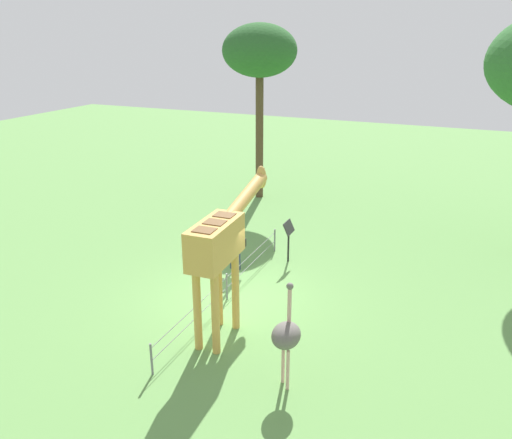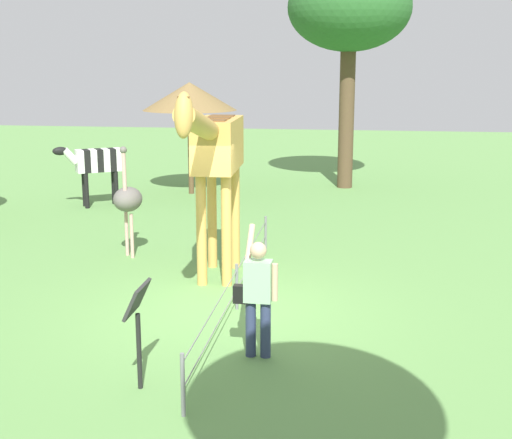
{
  "view_description": "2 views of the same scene",
  "coord_description": "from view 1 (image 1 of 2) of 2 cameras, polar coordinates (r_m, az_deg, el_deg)",
  "views": [
    {
      "loc": [
        -10.78,
        -5.37,
        6.72
      ],
      "look_at": [
        0.6,
        -0.46,
        2.15
      ],
      "focal_mm": 35.73,
      "sensor_mm": 36.0,
      "label": 1
    },
    {
      "loc": [
        10.5,
        1.96,
        3.88
      ],
      "look_at": [
        -0.31,
        0.39,
        1.4
      ],
      "focal_mm": 49.54,
      "sensor_mm": 36.0,
      "label": 2
    }
  ],
  "objects": [
    {
      "name": "ground_plane",
      "position": [
        13.79,
        -2.79,
        -8.96
      ],
      "size": [
        60.0,
        60.0,
        0.0
      ],
      "primitive_type": "plane",
      "color": "#60934C"
    },
    {
      "name": "giraffe",
      "position": [
        11.47,
        -3.83,
        -2.51
      ],
      "size": [
        3.93,
        0.76,
        3.49
      ],
      "color": "gold",
      "rests_on": "ground_plane"
    },
    {
      "name": "visitor",
      "position": [
        15.1,
        -2.34,
        -2.45
      ],
      "size": [
        0.62,
        0.58,
        1.72
      ],
      "color": "navy",
      "rests_on": "ground_plane"
    },
    {
      "name": "ostrich",
      "position": [
        10.18,
        3.4,
        -12.83
      ],
      "size": [
        0.7,
        0.56,
        2.25
      ],
      "color": "#CC9E93",
      "rests_on": "ground_plane"
    },
    {
      "name": "tree_northeast",
      "position": [
        21.16,
        0.41,
        18.15
      ],
      "size": [
        2.98,
        2.98,
        7.09
      ],
      "color": "brown",
      "rests_on": "ground_plane"
    },
    {
      "name": "info_sign",
      "position": [
        15.61,
        3.68,
        -1.52
      ],
      "size": [
        0.56,
        0.21,
        1.32
      ],
      "color": "black",
      "rests_on": "ground_plane"
    },
    {
      "name": "wire_fence",
      "position": [
        13.65,
        -3.29,
        -7.37
      ],
      "size": [
        7.05,
        0.05,
        0.75
      ],
      "color": "slate",
      "rests_on": "ground_plane"
    }
  ]
}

